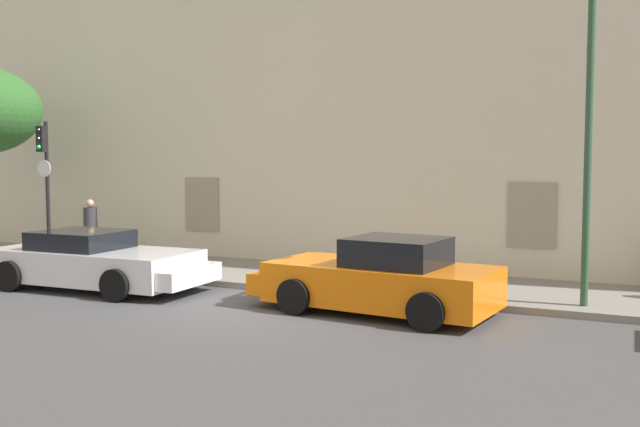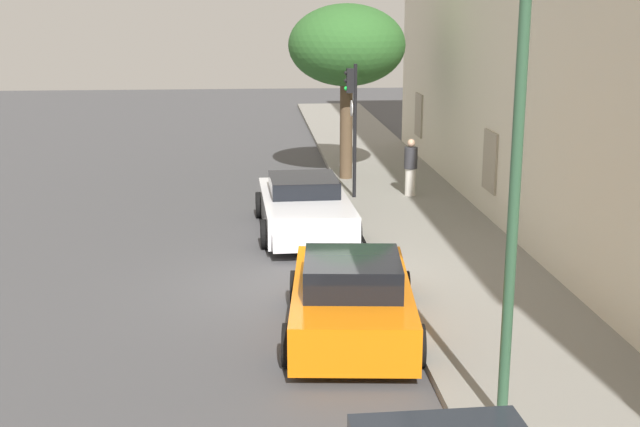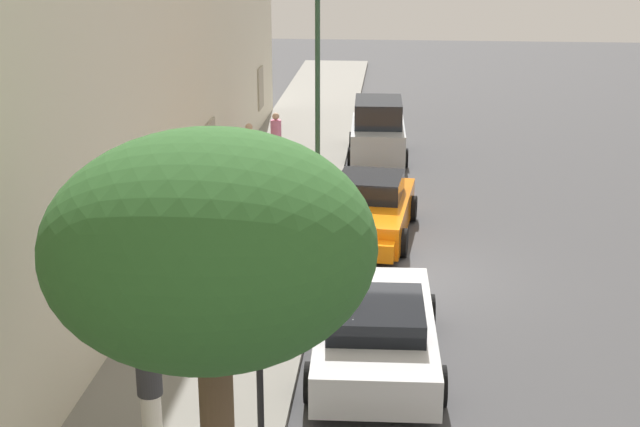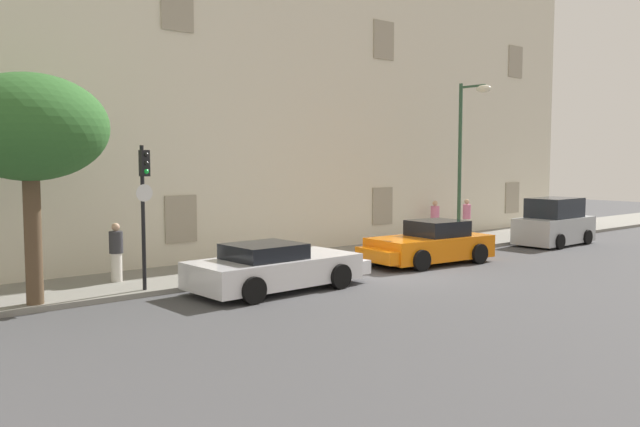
% 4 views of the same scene
% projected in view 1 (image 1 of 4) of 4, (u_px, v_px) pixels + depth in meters
% --- Properties ---
extents(ground_plane, '(80.00, 80.00, 0.00)m').
position_uv_depth(ground_plane, '(245.00, 309.00, 13.81)').
color(ground_plane, '#444447').
extents(sidewalk, '(60.00, 3.38, 0.14)m').
position_uv_depth(sidewalk, '(322.00, 278.00, 16.96)').
color(sidewalk, gray).
rests_on(sidewalk, ground).
extents(building_facade, '(33.78, 5.16, 14.27)m').
position_uv_depth(building_facade, '(383.00, 5.00, 20.04)').
color(building_facade, beige).
rests_on(building_facade, ground).
extents(sportscar_red_lead, '(5.09, 2.38, 1.28)m').
position_uv_depth(sportscar_red_lead, '(100.00, 263.00, 15.94)').
color(sportscar_red_lead, white).
rests_on(sportscar_red_lead, ground).
extents(sportscar_yellow_flank, '(4.75, 2.48, 1.43)m').
position_uv_depth(sportscar_yellow_flank, '(374.00, 279.00, 13.57)').
color(sportscar_yellow_flank, orange).
rests_on(sportscar_yellow_flank, ground).
extents(traffic_light, '(0.44, 0.36, 3.69)m').
position_uv_depth(traffic_light, '(45.00, 167.00, 18.47)').
color(traffic_light, black).
rests_on(traffic_light, sidewalk).
extents(street_lamp, '(0.44, 1.42, 6.21)m').
position_uv_depth(street_lamp, '(588.00, 74.00, 12.78)').
color(street_lamp, '#2D5138').
rests_on(street_lamp, sidewalk).
extents(pedestrian_strolling, '(0.46, 0.46, 1.61)m').
position_uv_depth(pedestrian_strolling, '(91.00, 228.00, 20.14)').
color(pedestrian_strolling, silver).
rests_on(pedestrian_strolling, sidewalk).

